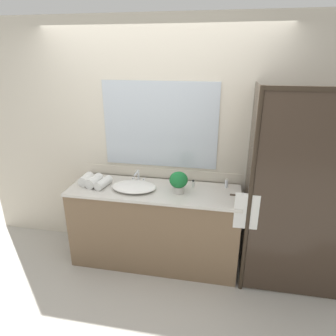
{
  "coord_description": "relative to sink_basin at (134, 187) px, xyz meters",
  "views": [
    {
      "loc": [
        0.67,
        -2.73,
        2.22
      ],
      "look_at": [
        0.15,
        0.0,
        1.15
      ],
      "focal_mm": 31.64,
      "sensor_mm": 36.0,
      "label": 1
    }
  ],
  "objects": [
    {
      "name": "shower_enclosure",
      "position": [
        1.48,
        -0.15,
        0.09
      ],
      "size": [
        1.2,
        0.59,
        2.0
      ],
      "color": "#2D2319",
      "rests_on": "ground_plane"
    },
    {
      "name": "ground_plane",
      "position": [
        0.2,
        0.04,
        -0.93
      ],
      "size": [
        8.0,
        8.0,
        0.0
      ],
      "primitive_type": "plane",
      "color": "#B7B2A8"
    },
    {
      "name": "amenity_bottle_body_wash",
      "position": [
        0.95,
        0.23,
        0.01
      ],
      "size": [
        0.03,
        0.03,
        0.09
      ],
      "color": "silver",
      "rests_on": "vanity_cabinet"
    },
    {
      "name": "rolled_towel_middle",
      "position": [
        -0.45,
        0.01,
        0.02
      ],
      "size": [
        0.13,
        0.22,
        0.11
      ],
      "primitive_type": "cylinder",
      "rotation": [
        1.57,
        0.0,
        -0.12
      ],
      "color": "white",
      "rests_on": "vanity_cabinet"
    },
    {
      "name": "potted_plant",
      "position": [
        0.47,
        0.02,
        0.09
      ],
      "size": [
        0.19,
        0.19,
        0.22
      ],
      "color": "beige",
      "rests_on": "vanity_cabinet"
    },
    {
      "name": "wall_back_with_mirror",
      "position": [
        0.2,
        0.38,
        0.37
      ],
      "size": [
        4.4,
        0.06,
        2.6
      ],
      "color": "beige",
      "rests_on": "ground_plane"
    },
    {
      "name": "sink_basin",
      "position": [
        0.0,
        0.0,
        0.0
      ],
      "size": [
        0.47,
        0.33,
        0.06
      ],
      "primitive_type": "ellipsoid",
      "color": "white",
      "rests_on": "vanity_cabinet"
    },
    {
      "name": "rolled_towel_far_edge",
      "position": [
        -0.34,
        0.0,
        0.01
      ],
      "size": [
        0.13,
        0.24,
        0.09
      ],
      "primitive_type": "cylinder",
      "rotation": [
        1.57,
        0.0,
        -0.17
      ],
      "color": "white",
      "rests_on": "vanity_cabinet"
    },
    {
      "name": "rolled_towel_near_edge",
      "position": [
        -0.56,
        0.05,
        0.02
      ],
      "size": [
        0.1,
        0.19,
        0.1
      ],
      "primitive_type": "cylinder",
      "rotation": [
        1.57,
        0.0,
        -0.0
      ],
      "color": "white",
      "rests_on": "vanity_cabinet"
    },
    {
      "name": "faucet",
      "position": [
        0.0,
        0.16,
        0.02
      ],
      "size": [
        0.17,
        0.16,
        0.15
      ],
      "color": "silver",
      "rests_on": "vanity_cabinet"
    },
    {
      "name": "amenity_bottle_lotion",
      "position": [
        0.6,
        0.18,
        0.0
      ],
      "size": [
        0.03,
        0.03,
        0.08
      ],
      "color": "white",
      "rests_on": "vanity_cabinet"
    },
    {
      "name": "vanity_cabinet",
      "position": [
        0.2,
        0.05,
        -0.48
      ],
      "size": [
        1.8,
        0.58,
        0.9
      ],
      "color": "brown",
      "rests_on": "ground_plane"
    }
  ]
}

